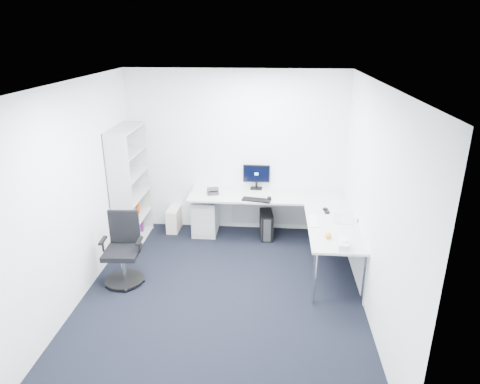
# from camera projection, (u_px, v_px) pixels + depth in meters

# --- Properties ---
(ground) EXTENTS (4.20, 4.20, 0.00)m
(ground) POSITION_uv_depth(u_px,v_px,m) (222.00, 295.00, 5.59)
(ground) COLOR black
(ceiling) EXTENTS (4.20, 4.20, 0.00)m
(ceiling) POSITION_uv_depth(u_px,v_px,m) (219.00, 84.00, 4.64)
(ceiling) COLOR white
(wall_back) EXTENTS (3.60, 0.02, 2.70)m
(wall_back) POSITION_uv_depth(u_px,v_px,m) (236.00, 153.00, 7.08)
(wall_back) COLOR white
(wall_back) RESTS_ON ground
(wall_front) EXTENTS (3.60, 0.02, 2.70)m
(wall_front) POSITION_uv_depth(u_px,v_px,m) (186.00, 303.00, 3.16)
(wall_front) COLOR white
(wall_front) RESTS_ON ground
(wall_left) EXTENTS (0.02, 4.20, 2.70)m
(wall_left) POSITION_uv_depth(u_px,v_px,m) (75.00, 195.00, 5.25)
(wall_left) COLOR white
(wall_left) RESTS_ON ground
(wall_right) EXTENTS (0.02, 4.20, 2.70)m
(wall_right) POSITION_uv_depth(u_px,v_px,m) (374.00, 204.00, 4.99)
(wall_right) COLOR white
(wall_right) RESTS_ON ground
(l_desk) EXTENTS (2.56, 1.43, 0.75)m
(l_desk) POSITION_uv_depth(u_px,v_px,m) (267.00, 225.00, 6.73)
(l_desk) COLOR #B5B7B7
(l_desk) RESTS_ON ground
(drawer_pedestal) EXTENTS (0.40, 0.49, 0.61)m
(drawer_pedestal) POSITION_uv_depth(u_px,v_px,m) (205.00, 216.00, 7.22)
(drawer_pedestal) COLOR #B5B7B7
(drawer_pedestal) RESTS_ON ground
(bookshelf) EXTENTS (0.37, 0.94, 1.89)m
(bookshelf) POSITION_uv_depth(u_px,v_px,m) (130.00, 186.00, 6.73)
(bookshelf) COLOR #B2B4B4
(bookshelf) RESTS_ON ground
(task_chair) EXTENTS (0.58, 0.58, 0.98)m
(task_chair) POSITION_uv_depth(u_px,v_px,m) (122.00, 251.00, 5.70)
(task_chair) COLOR black
(task_chair) RESTS_ON ground
(black_pc_tower) EXTENTS (0.24, 0.46, 0.43)m
(black_pc_tower) POSITION_uv_depth(u_px,v_px,m) (266.00, 225.00, 7.11)
(black_pc_tower) COLOR black
(black_pc_tower) RESTS_ON ground
(beige_pc_tower) EXTENTS (0.20, 0.42, 0.40)m
(beige_pc_tower) POSITION_uv_depth(u_px,v_px,m) (174.00, 219.00, 7.37)
(beige_pc_tower) COLOR beige
(beige_pc_tower) RESTS_ON ground
(power_strip) EXTENTS (0.32, 0.06, 0.04)m
(power_strip) POSITION_uv_depth(u_px,v_px,m) (295.00, 227.00, 7.49)
(power_strip) COLOR silver
(power_strip) RESTS_ON ground
(monitor) EXTENTS (0.45, 0.15, 0.43)m
(monitor) POSITION_uv_depth(u_px,v_px,m) (256.00, 177.00, 7.12)
(monitor) COLOR black
(monitor) RESTS_ON l_desk
(black_keyboard) EXTENTS (0.47, 0.23, 0.02)m
(black_keyboard) POSITION_uv_depth(u_px,v_px,m) (256.00, 200.00, 6.69)
(black_keyboard) COLOR black
(black_keyboard) RESTS_ON l_desk
(mouse) EXTENTS (0.06, 0.10, 0.03)m
(mouse) POSITION_uv_depth(u_px,v_px,m) (269.00, 198.00, 6.73)
(mouse) COLOR black
(mouse) RESTS_ON l_desk
(desk_phone) EXTENTS (0.22, 0.22, 0.13)m
(desk_phone) POSITION_uv_depth(u_px,v_px,m) (213.00, 190.00, 6.95)
(desk_phone) COLOR #2B2B2D
(desk_phone) RESTS_ON l_desk
(laptop) EXTENTS (0.40, 0.39, 0.25)m
(laptop) POSITION_uv_depth(u_px,v_px,m) (344.00, 211.00, 5.97)
(laptop) COLOR silver
(laptop) RESTS_ON l_desk
(white_keyboard) EXTENTS (0.13, 0.41, 0.01)m
(white_keyboard) POSITION_uv_depth(u_px,v_px,m) (314.00, 221.00, 5.96)
(white_keyboard) COLOR silver
(white_keyboard) RESTS_ON l_desk
(headphones) EXTENTS (0.13, 0.19, 0.05)m
(headphones) POSITION_uv_depth(u_px,v_px,m) (326.00, 210.00, 6.28)
(headphones) COLOR black
(headphones) RESTS_ON l_desk
(orange_fruit) EXTENTS (0.08, 0.08, 0.08)m
(orange_fruit) POSITION_uv_depth(u_px,v_px,m) (328.00, 236.00, 5.46)
(orange_fruit) COLOR orange
(orange_fruit) RESTS_ON l_desk
(tissue_box) EXTENTS (0.14, 0.24, 0.08)m
(tissue_box) POSITION_uv_depth(u_px,v_px,m) (343.00, 245.00, 5.23)
(tissue_box) COLOR silver
(tissue_box) RESTS_ON l_desk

